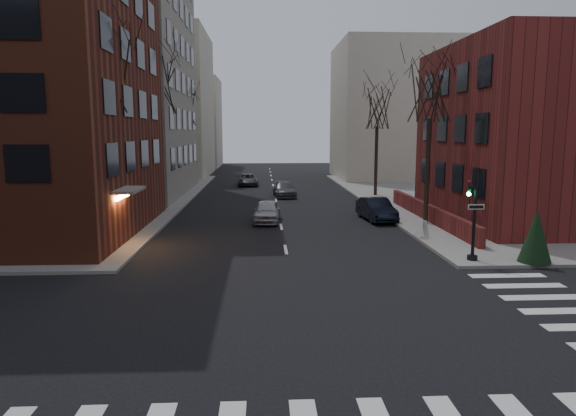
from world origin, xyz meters
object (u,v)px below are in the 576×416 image
Objects in this scene: evergreen_shrub at (536,236)px; tree_left_c at (185,107)px; traffic_signal at (473,220)px; tree_left_a at (105,74)px; car_lane_silver at (267,211)px; sandwich_board at (422,229)px; tree_left_b at (155,86)px; car_lane_far at (248,180)px; streetlamp_far at (194,145)px; car_lane_gray at (284,189)px; streetlamp_near at (155,154)px; tree_right_a at (431,91)px; parked_sedan at (376,209)px; tree_right_b at (377,109)px.

tree_left_c is at bearing 121.50° from evergreen_shrub.
tree_left_c is (-16.74, 31.01, 6.12)m from traffic_signal.
tree_left_a reaches higher than car_lane_silver.
tree_left_b is at bearing 132.08° from sandwich_board.
tree_left_b is 21.79m from sandwich_board.
car_lane_far is (-10.58, 32.71, -1.29)m from traffic_signal.
streetlamp_far reaches higher than evergreen_shrub.
streetlamp_far is 13.74m from car_lane_gray.
tree_right_a is at bearing -13.24° from streetlamp_near.
streetlamp_near is at bearing 166.76° from tree_right_a.
tree_left_a is 1.63× the size of streetlamp_far.
sandwich_board is (16.10, -0.11, -7.86)m from tree_left_a.
tree_left_a is 9.07m from streetlamp_near.
car_lane_gray is (9.60, -7.74, -7.38)m from tree_left_c.
parked_sedan is 13.46m from car_lane_gray.
tree_right_a is at bearing -42.61° from parked_sedan.
tree_right_a is 2.18× the size of car_lane_far.
tree_left_c is at bearing 90.00° from tree_left_a.
car_lane_gray is at bearing 48.74° from streetlamp_near.
tree_left_a is 0.95× the size of tree_left_b.
streetlamp_far is at bearing 87.85° from tree_left_b.
sandwich_board is (15.50, -8.11, -3.63)m from streetlamp_near.
tree_left_a reaches higher than tree_left_c.
streetlamp_far is (-16.14, 33.01, 2.33)m from traffic_signal.
car_lane_silver is at bearing 176.28° from parked_sedan.
tree_right_b is at bearing -24.44° from tree_left_c.
tree_right_a reaches higher than tree_right_b.
streetlamp_near is 2.76× the size of evergreen_shrub.
sandwich_board is (8.15, -5.77, -0.08)m from car_lane_silver.
tree_right_b is 1.46× the size of streetlamp_far.
car_lane_gray is at bearing 107.05° from traffic_signal.
traffic_signal reaches higher than car_lane_silver.
evergreen_shrub is (19.30, -17.50, -7.63)m from tree_left_b.
car_lane_far is 4.86× the size of sandwich_board.
tree_right_b is 1.46× the size of streetlamp_near.
tree_right_a reaches higher than car_lane_gray.
parked_sedan is (15.00, 5.93, -7.75)m from tree_left_a.
streetlamp_far is (0.60, 2.00, -3.79)m from tree_left_c.
tree_right_a is 1.55× the size of streetlamp_far.
parked_sedan is (15.00, -20.07, -7.30)m from tree_left_c.
tree_right_b is (17.60, 18.00, -0.88)m from tree_left_a.
tree_right_a is (0.86, 9.01, 6.12)m from traffic_signal.
streetlamp_near is 1.00× the size of streetlamp_far.
tree_right_a is at bearing -90.00° from tree_right_b.
traffic_signal is 0.41× the size of tree_left_c.
tree_right_b is 10.02× the size of sandwich_board.
car_lane_far is 35.72m from evergreen_shrub.
tree_left_b is 14.13m from car_lane_gray.
parked_sedan is 23.50m from car_lane_far.
tree_left_a is 2.53× the size of car_lane_silver.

